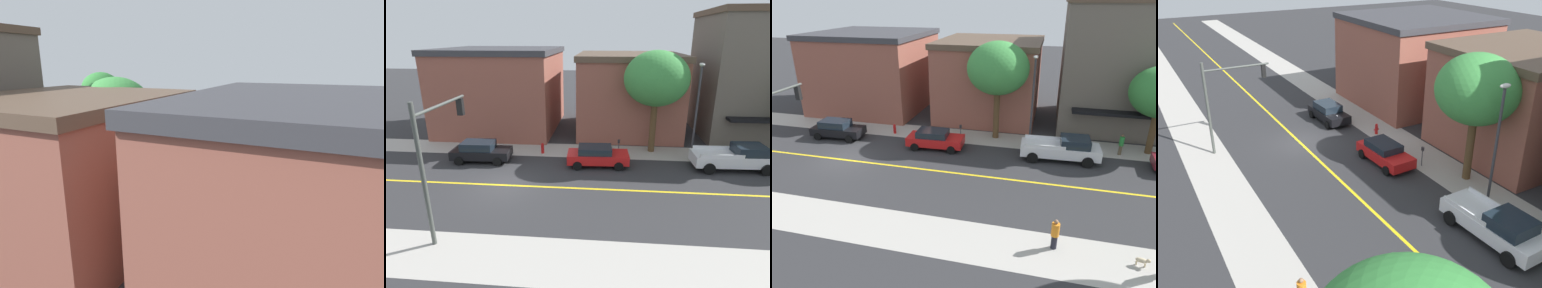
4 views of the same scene
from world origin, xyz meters
TOP-DOWN VIEW (x-y plane):
  - ground_plane at (0.00, 0.00)m, footprint 140.00×140.00m
  - sidewalk_left at (-6.77, 0.00)m, footprint 3.14×126.00m
  - sidewalk_right at (6.77, 0.00)m, footprint 3.14×126.00m
  - road_centerline_stripe at (0.00, 0.00)m, footprint 0.20×126.00m
  - pale_office_building at (-13.43, -4.10)m, footprint 11.41×11.07m
  - tan_rowhouse at (-13.43, 8.45)m, footprint 10.22×9.58m
  - street_tree_left_near at (-6.87, 22.14)m, footprint 4.40×4.40m
  - street_tree_right_corner at (-7.22, 10.14)m, footprint 4.99×4.99m
  - street_tree_left_far at (6.84, 22.87)m, footprint 4.74×4.74m
  - fire_hydrant at (-5.95, 1.34)m, footprint 0.44×0.24m
  - parking_meter at (-5.75, 7.42)m, footprint 0.12×0.18m
  - traffic_light_mast at (4.75, -1.28)m, footprint 4.63×0.32m
  - street_lamp at (-6.09, 13.10)m, footprint 0.70×0.36m
  - red_sedan_left_curb at (-3.81, 5.82)m, footprint 2.26×4.50m
  - maroon_sedan_left_curb at (-3.87, 23.77)m, footprint 2.11×4.25m
  - black_sedan_left_curb at (-3.87, -2.97)m, footprint 2.21×4.40m
  - white_pickup_truck at (-4.02, 15.63)m, footprint 2.44×5.73m
  - pedestrian_green_shirt at (-6.00, 19.96)m, footprint 0.34×0.34m
  - pedestrian_orange_shirt at (6.25, 15.21)m, footprint 0.39×0.39m
  - pedestrian_white_shirt at (6.77, 20.13)m, footprint 0.40×0.40m
  - small_dog at (6.55, 19.07)m, footprint 0.31×0.64m

SIDE VIEW (x-z plane):
  - ground_plane at x=0.00m, z-range 0.00..0.00m
  - road_centerline_stripe at x=0.00m, z-range 0.00..0.00m
  - sidewalk_left at x=-6.77m, z-range 0.00..0.01m
  - sidewalk_right at x=6.77m, z-range 0.00..0.01m
  - small_dog at x=6.55m, z-range 0.08..0.55m
  - fire_hydrant at x=-5.95m, z-range 0.00..0.85m
  - maroon_sedan_left_curb at x=-3.87m, z-range 0.04..1.51m
  - red_sedan_left_curb at x=-3.81m, z-range 0.04..1.51m
  - black_sedan_left_curb at x=-3.87m, z-range 0.03..1.57m
  - pedestrian_orange_shirt at x=6.25m, z-range 0.03..1.64m
  - pedestrian_green_shirt at x=-6.00m, z-range 0.05..1.73m
  - white_pickup_truck at x=-4.02m, z-range 0.00..1.82m
  - parking_meter at x=-5.75m, z-range 0.22..1.61m
  - pedestrian_white_shirt at x=6.77m, z-range 0.05..1.89m
  - tan_rowhouse at x=-13.43m, z-range 0.01..7.48m
  - pale_office_building at x=-13.43m, z-range 0.01..7.92m
  - traffic_light_mast at x=4.75m, z-range 1.02..7.60m
  - street_lamp at x=-6.09m, z-range 0.78..8.00m
  - street_tree_left_near at x=-6.87m, z-range 1.44..8.13m
  - street_tree_left_far at x=6.84m, z-range 1.87..9.71m
  - street_tree_right_corner at x=-7.22m, z-range 1.87..9.91m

